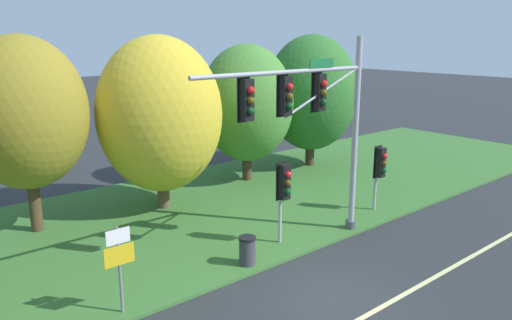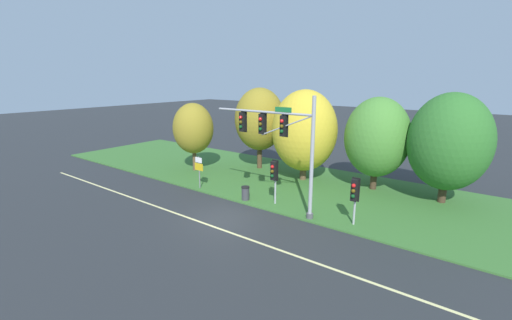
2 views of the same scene
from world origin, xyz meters
TOP-DOWN VIEW (x-y plane):
  - ground_plane at (0.00, 0.00)m, footprint 160.00×160.00m
  - lane_stripe at (0.00, -1.20)m, footprint 36.00×0.16m
  - grass_verge at (0.00, 8.25)m, footprint 48.00×11.50m
  - traffic_signal_mast at (2.11, 2.90)m, footprint 7.17×0.49m
  - pedestrian_signal_near_kerb at (6.66, 3.45)m, footprint 0.46×0.55m
  - pedestrian_signal_further_along at (1.33, 3.49)m, footprint 0.46×0.55m
  - route_sign_post at (-4.95, 2.95)m, footprint 0.82×0.08m
  - tree_left_of_mast at (-4.86, 10.32)m, footprint 4.39×4.39m
  - tree_behind_signpost at (0.07, 9.55)m, footprint 5.08×5.08m
  - tree_mid_verge at (5.41, 10.53)m, footprint 4.57×4.57m
  - tree_tall_centre at (9.95, 10.53)m, footprint 4.99×4.99m
  - trash_bin at (-0.65, 3.04)m, footprint 0.56×0.56m

SIDE VIEW (x-z plane):
  - ground_plane at x=0.00m, z-range 0.00..0.00m
  - lane_stripe at x=0.00m, z-range 0.00..0.01m
  - grass_verge at x=0.00m, z-range 0.00..0.10m
  - trash_bin at x=-0.65m, z-range 0.11..1.04m
  - route_sign_post at x=-4.95m, z-range 0.46..2.85m
  - pedestrian_signal_near_kerb at x=6.66m, z-range 0.66..3.40m
  - pedestrian_signal_further_along at x=1.33m, z-range 0.73..3.66m
  - tree_mid_verge at x=5.41m, z-range 0.59..7.31m
  - tree_behind_signpost at x=0.07m, z-range 0.48..7.63m
  - tree_tall_centre at x=9.95m, z-range 0.55..7.70m
  - tree_left_of_mast at x=-4.86m, z-range 0.92..8.09m
  - traffic_signal_mast at x=2.11m, z-range 1.16..8.23m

